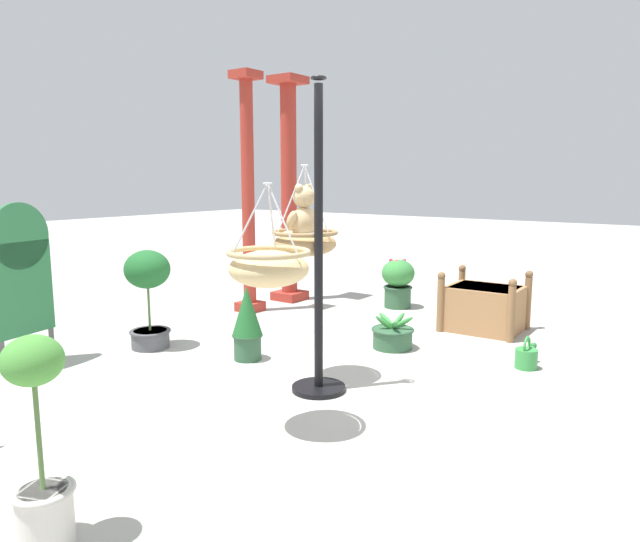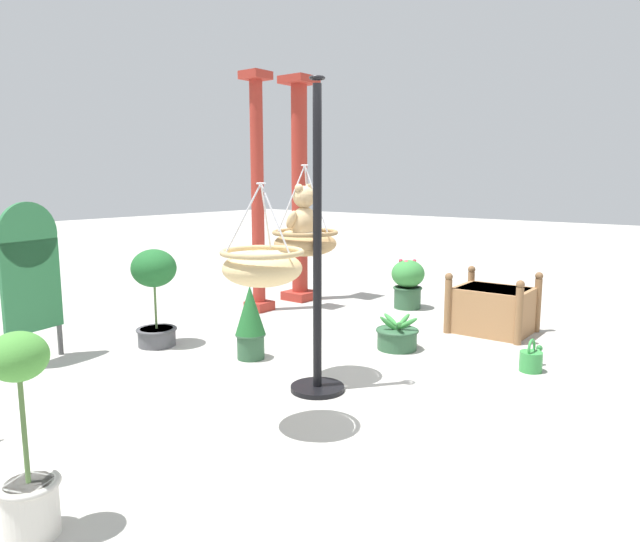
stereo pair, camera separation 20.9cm
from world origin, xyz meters
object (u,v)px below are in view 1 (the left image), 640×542
Objects in this scene: greenhouse_pillar_right at (248,199)px; watering_can at (527,357)px; potted_plant_flowering_red at (247,322)px; display_pole_central at (319,298)px; teddy_bear at (303,216)px; potted_plant_small_succulent at (393,335)px; greenhouse_pillar_left at (289,195)px; potted_plant_fern_front at (40,447)px; hanging_basket_left_high at (269,266)px; potted_plant_tall_leafy at (148,290)px; potted_plant_conical_shrub at (398,281)px; display_sign_board at (22,271)px; hanging_basket_with_teddy at (305,242)px; wooden_planter_box at (484,307)px.

watering_can is (-0.23, -3.63, -1.36)m from greenhouse_pillar_right.
potted_plant_flowering_red reaches higher than watering_can.
display_pole_central reaches higher than teddy_bear.
potted_plant_small_succulent is at bearing -99.50° from greenhouse_pillar_right.
greenhouse_pillar_left reaches higher than potted_plant_fern_front.
hanging_basket_left_high is at bearing -172.45° from potted_plant_small_succulent.
potted_plant_tall_leafy is at bearing -170.23° from greenhouse_pillar_right.
potted_plant_fern_front is (-2.54, -0.41, -0.92)m from teddy_bear.
greenhouse_pillar_left reaches higher than potted_plant_conical_shrub.
potted_plant_tall_leafy is 0.67× the size of display_sign_board.
hanging_basket_with_teddy is 1.08m from hanging_basket_left_high.
display_sign_board is at bearing 118.18° from teddy_bear.
potted_plant_tall_leafy is (-0.03, 2.11, -0.17)m from display_pole_central.
wooden_planter_box is at bearing -43.22° from potted_plant_tall_leafy.
hanging_basket_left_high reaches higher than potted_plant_tall_leafy.
potted_plant_tall_leafy reaches higher than potted_plant_small_succulent.
potted_plant_fern_front is 0.68× the size of display_sign_board.
wooden_planter_box is 0.89× the size of potted_plant_tall_leafy.
teddy_bear is 2.82m from wooden_planter_box.
display_pole_central is 3.75× the size of potted_plant_conical_shrub.
wooden_planter_box is (2.64, -0.40, -0.50)m from display_pole_central.
potted_plant_fern_front is 5.62m from potted_plant_conical_shrub.
potted_plant_conical_shrub is (1.71, 0.87, 0.22)m from potted_plant_small_succulent.
watering_can is at bearing -106.54° from greenhouse_pillar_left.
display_sign_board is (-0.24, 2.74, -0.25)m from hanging_basket_left_high.
display_pole_central is at bearing -176.07° from potted_plant_small_succulent.
potted_plant_small_succulent is at bearing 7.55° from hanging_basket_left_high.
display_sign_board is (-1.04, 0.43, 0.29)m from potted_plant_tall_leafy.
wooden_planter_box is (3.47, -0.20, -0.87)m from hanging_basket_left_high.
potted_plant_fern_front is (-4.19, -2.57, -0.97)m from greenhouse_pillar_right.
watering_can is (2.64, -3.74, -0.79)m from display_sign_board.
display_pole_central is at bearing 171.38° from wooden_planter_box.
hanging_basket_left_high is at bearing -142.72° from greenhouse_pillar_left.
greenhouse_pillar_right reaches higher than potted_plant_small_succulent.
potted_plant_tall_leafy is at bearing 95.51° from hanging_basket_with_teddy.
teddy_bear is at bearing 164.88° from wooden_planter_box.
potted_plant_flowering_red is (0.12, 0.76, -1.04)m from teddy_bear.
hanging_basket_left_high is at bearing -166.39° from display_pole_central.
potted_plant_flowering_red is at bearing 178.66° from potted_plant_conical_shrub.
teddy_bear is 0.15× the size of greenhouse_pillar_left.
greenhouse_pillar_left is 3.01× the size of potted_plant_fern_front.
potted_plant_flowering_red is at bearing -74.63° from potted_plant_tall_leafy.
teddy_bear reaches higher than potted_plant_fern_front.
potted_plant_fern_front reaches higher than potted_plant_tall_leafy.
wooden_planter_box is at bearing -109.45° from potted_plant_conical_shrub.
hanging_basket_with_teddy is at bearing -90.00° from teddy_bear.
potted_plant_fern_front is at bearing -176.41° from potted_plant_small_succulent.
potted_plant_conical_shrub is at bearing 13.15° from teddy_bear.
greenhouse_pillar_right is at bearing 9.77° from potted_plant_tall_leafy.
teddy_bear is at bearing -61.82° from display_sign_board.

